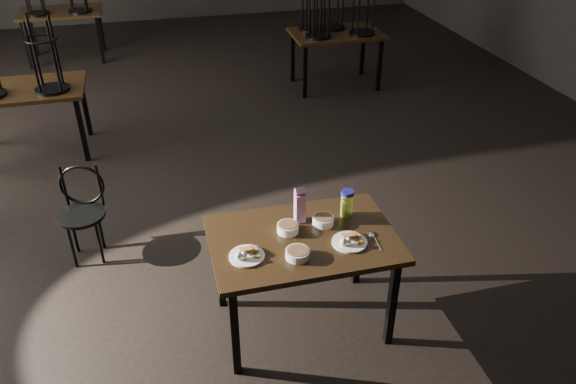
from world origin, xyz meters
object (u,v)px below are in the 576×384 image
object	(u,v)px
juice_carton	(300,205)
water_bottle	(347,203)
main_table	(303,247)
bentwood_chair	(82,206)

from	to	relation	value
juice_carton	water_bottle	xyz separation A→B (m)	(0.32, -0.02, -0.02)
juice_carton	water_bottle	bearing A→B (deg)	-3.17
main_table	water_bottle	bearing A→B (deg)	25.53
juice_carton	bentwood_chair	size ratio (longest dim) A/B	0.34
juice_carton	water_bottle	distance (m)	0.32
juice_carton	bentwood_chair	distance (m)	1.86
main_table	juice_carton	distance (m)	0.27
juice_carton	main_table	bearing A→B (deg)	-97.96
main_table	juice_carton	size ratio (longest dim) A/B	4.57
water_bottle	bentwood_chair	world-z (taller)	water_bottle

